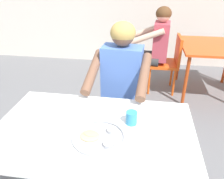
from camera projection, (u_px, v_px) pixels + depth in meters
The scene contains 8 objects.
table_foreground at pixel (94, 138), 1.42m from camera, with size 1.24×0.79×0.73m.
thali_tray at pixel (99, 137), 1.30m from camera, with size 0.31×0.31×0.03m.
drinking_cup at pixel (132, 117), 1.41m from camera, with size 0.07×0.07×0.09m.
chair_foreground at pixel (123, 98), 2.21m from camera, with size 0.42×0.43×0.84m.
diner_foreground at pixel (120, 84), 1.91m from camera, with size 0.52×0.57×1.25m.
table_background_red at pixel (213, 51), 3.04m from camera, with size 0.84×0.93×0.72m.
chair_red_left at pixel (168, 60), 3.20m from camera, with size 0.44×0.42×0.82m.
patron_background at pixel (154, 43), 3.12m from camera, with size 0.57×0.52×1.20m.
Camera 1 is at (0.28, -1.00, 1.59)m, focal length 36.01 mm.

